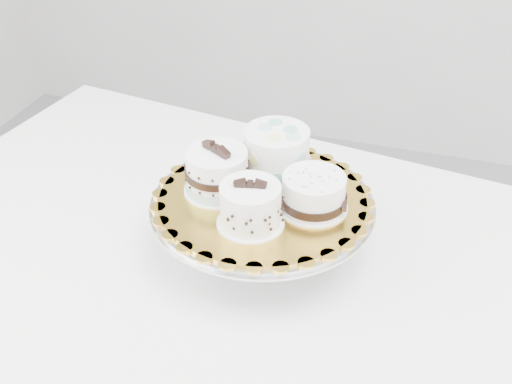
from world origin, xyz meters
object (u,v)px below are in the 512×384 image
(table, at_px, (230,286))
(cake_ribbon, at_px, (314,193))
(cake_dots, at_px, (276,152))
(cake_swirl, at_px, (250,206))
(cake_board, at_px, (262,199))
(cake_stand, at_px, (262,215))
(cake_banded, at_px, (217,173))

(table, bearing_deg, cake_ribbon, 24.36)
(cake_dots, distance_m, cake_ribbon, 0.12)
(cake_swirl, bearing_deg, cake_dots, 78.76)
(cake_board, xyz_separation_m, cake_dots, (0.00, 0.08, 0.04))
(cake_stand, bearing_deg, cake_ribbon, -1.03)
(cake_banded, bearing_deg, cake_dots, 75.35)
(table, xyz_separation_m, cake_dots, (0.05, 0.12, 0.22))
(cake_stand, height_order, cake_ribbon, cake_ribbon)
(cake_board, bearing_deg, cake_ribbon, -1.03)
(table, distance_m, cake_stand, 0.15)
(cake_board, relative_size, cake_dots, 2.55)
(cake_swirl, xyz_separation_m, cake_dots, (-0.00, 0.15, 0.01))
(table, xyz_separation_m, cake_board, (0.05, 0.04, 0.17))
(cake_swirl, height_order, cake_ribbon, cake_swirl)
(cake_dots, xyz_separation_m, cake_ribbon, (0.09, -0.08, -0.01))
(cake_stand, relative_size, cake_swirl, 3.35)
(table, distance_m, cake_swirl, 0.22)
(cake_swirl, height_order, cake_banded, cake_banded)
(table, height_order, cake_board, cake_board)
(cake_banded, relative_size, cake_ribbon, 1.15)
(cake_swirl, height_order, cake_dots, same)
(cake_board, distance_m, cake_ribbon, 0.09)
(cake_board, bearing_deg, table, -140.44)
(cake_stand, bearing_deg, cake_dots, 89.86)
(cake_stand, distance_m, cake_dots, 0.11)
(cake_board, height_order, cake_banded, cake_banded)
(table, height_order, cake_dots, cake_dots)
(cake_dots, bearing_deg, cake_banded, -144.14)
(table, bearing_deg, cake_dots, 76.79)
(cake_stand, relative_size, cake_ribbon, 3.12)
(table, height_order, cake_stand, cake_stand)
(cake_swirl, relative_size, cake_ribbon, 0.93)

